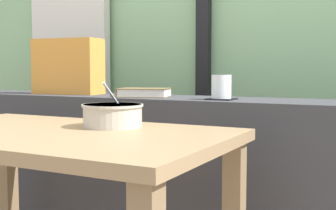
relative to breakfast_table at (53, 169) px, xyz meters
name	(u,v)px	position (x,y,z in m)	size (l,w,h in m)	color
curtain_left_panel	(69,16)	(-0.88, 1.14, 0.64)	(0.56, 0.06, 2.50)	silver
dark_console_ledge	(166,190)	(0.07, 0.62, -0.21)	(2.80, 0.34, 0.80)	#38383D
breakfast_table	(53,169)	(0.00, 0.00, 0.00)	(1.09, 0.65, 0.73)	#826849
coaster_square	(221,99)	(0.34, 0.56, 0.20)	(0.10, 0.10, 0.01)	black
juice_glass	(221,87)	(0.34, 0.56, 0.24)	(0.08, 0.08, 0.09)	white
closed_book	(144,92)	(-0.02, 0.59, 0.21)	(0.24, 0.21, 0.04)	brown
throw_pillow	(68,67)	(-0.45, 0.62, 0.33)	(0.32, 0.14, 0.26)	#D18938
soup_bowl	(113,116)	(0.12, 0.15, 0.16)	(0.20, 0.20, 0.15)	#BCB7A8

